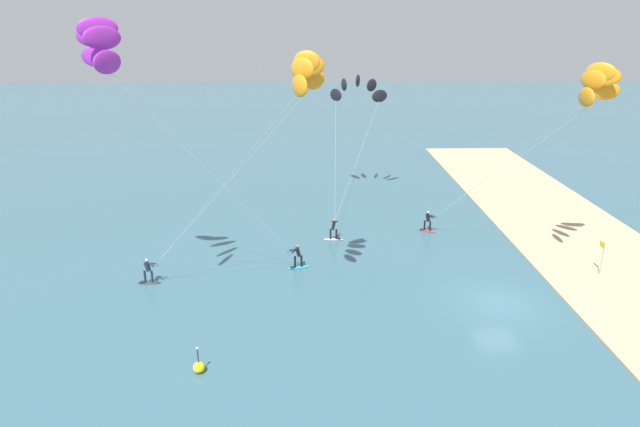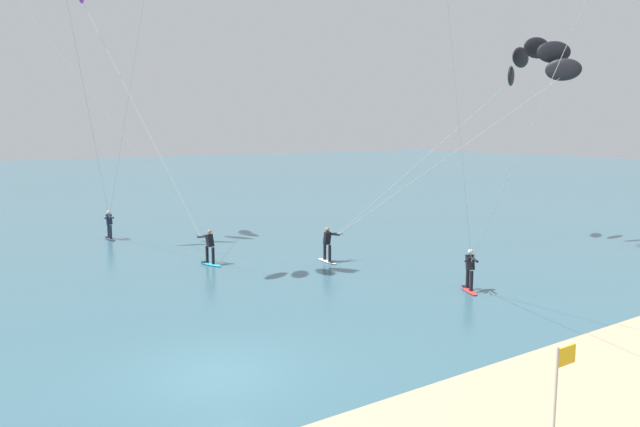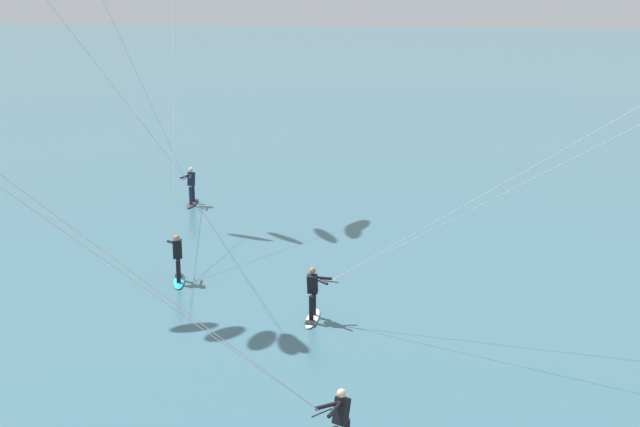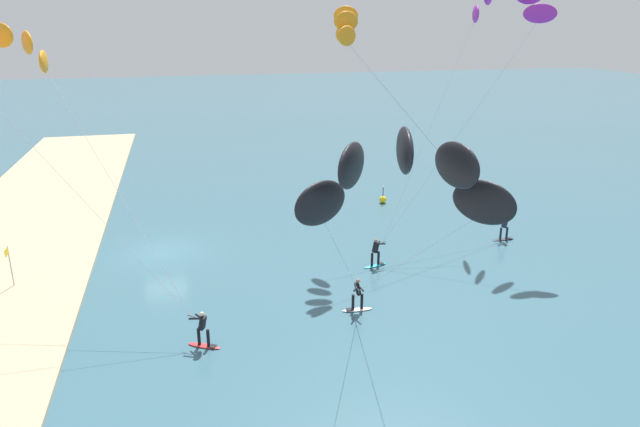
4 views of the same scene
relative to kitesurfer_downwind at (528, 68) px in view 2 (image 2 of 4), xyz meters
The scene contains 3 objects.
ground_plane 24.12m from the kitesurfer_downwind, 162.13° to the right, with size 240.00×240.00×0.00m, color #386070.
kitesurfer_downwind is the anchor object (origin of this frame).
beach_flag 24.05m from the kitesurfer_downwind, 140.89° to the right, with size 0.56×0.05×2.20m.
Camera 2 is at (-6.29, -13.86, 6.33)m, focal length 33.95 mm.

